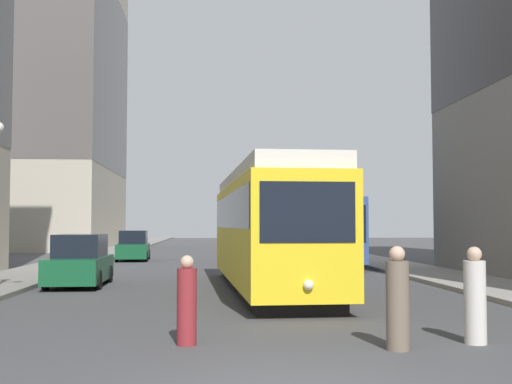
# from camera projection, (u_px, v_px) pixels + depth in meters

# --- Properties ---
(sidewalk_left) EXTENTS (3.21, 120.00, 0.15)m
(sidewalk_left) POSITION_uv_depth(u_px,v_px,m) (107.00, 253.00, 47.46)
(sidewalk_left) COLOR gray
(sidewalk_left) RESTS_ON ground
(sidewalk_right) EXTENTS (3.21, 120.00, 0.15)m
(sidewalk_right) POSITION_uv_depth(u_px,v_px,m) (333.00, 252.00, 48.73)
(sidewalk_right) COLOR gray
(sidewalk_right) RESTS_ON ground
(streetcar) EXTENTS (3.18, 13.69, 3.89)m
(streetcar) POSITION_uv_depth(u_px,v_px,m) (268.00, 227.00, 21.19)
(streetcar) COLOR black
(streetcar) RESTS_ON ground
(transit_bus) EXTENTS (2.79, 12.35, 3.45)m
(transit_bus) POSITION_uv_depth(u_px,v_px,m) (316.00, 229.00, 35.00)
(transit_bus) COLOR black
(transit_bus) RESTS_ON ground
(parked_car_left_near) EXTENTS (1.94, 4.41, 1.82)m
(parked_car_left_near) POSITION_uv_depth(u_px,v_px,m) (80.00, 262.00, 22.67)
(parked_car_left_near) COLOR black
(parked_car_left_near) RESTS_ON ground
(parked_car_left_mid) EXTENTS (2.03, 4.30, 1.82)m
(parked_car_left_mid) POSITION_uv_depth(u_px,v_px,m) (133.00, 247.00, 38.96)
(parked_car_left_mid) COLOR black
(parked_car_left_mid) RESTS_ON ground
(pedestrian_crossing_near) EXTENTS (0.40, 0.40, 1.78)m
(pedestrian_crossing_near) POSITION_uv_depth(u_px,v_px,m) (398.00, 301.00, 11.02)
(pedestrian_crossing_near) COLOR #6B5B4C
(pedestrian_crossing_near) RESTS_ON ground
(pedestrian_crossing_far) EXTENTS (0.36, 0.36, 1.60)m
(pedestrian_crossing_far) POSITION_uv_depth(u_px,v_px,m) (187.00, 303.00, 11.49)
(pedestrian_crossing_far) COLOR maroon
(pedestrian_crossing_far) RESTS_ON ground
(pedestrian_on_sidewalk) EXTENTS (0.39, 0.39, 1.75)m
(pedestrian_on_sidewalk) POSITION_uv_depth(u_px,v_px,m) (475.00, 298.00, 11.60)
(pedestrian_on_sidewalk) COLOR beige
(pedestrian_on_sidewalk) RESTS_ON ground
(building_left_midblock) EXTENTS (11.66, 21.50, 29.64)m
(building_left_midblock) POSITION_uv_depth(u_px,v_px,m) (54.00, 86.00, 60.33)
(building_left_midblock) COLOR #B2A893
(building_left_midblock) RESTS_ON ground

